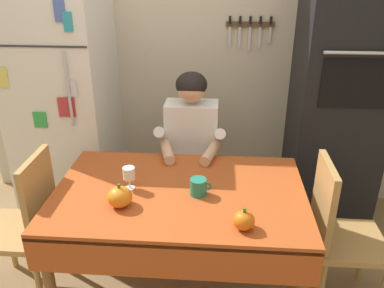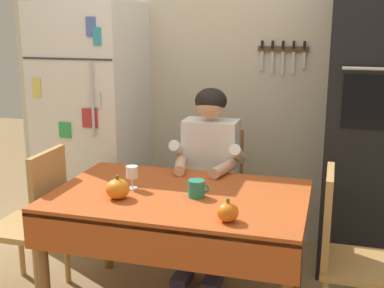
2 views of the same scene
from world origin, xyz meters
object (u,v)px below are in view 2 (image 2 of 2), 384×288
Objects in this scene: chair_behind_person at (214,189)px; refrigerator at (94,125)px; chair_left_side at (36,217)px; pumpkin_medium at (118,189)px; chair_right_side at (345,250)px; coffee_mug at (197,189)px; seated_person at (208,165)px; dining_table at (178,209)px; wine_glass at (132,173)px; wall_oven at (374,118)px; pumpkin_large at (228,212)px.

refrigerator is at bearing 174.66° from chair_behind_person.
pumpkin_medium is at bearing -12.61° from chair_left_side.
refrigerator reaches higher than chair_right_side.
pumpkin_medium is (-0.40, -0.14, 0.01)m from coffee_mug.
chair_left_side is (-0.92, -0.62, -0.23)m from seated_person.
dining_table is 10.52× the size of wine_glass.
wine_glass is (0.67, -0.86, -0.07)m from refrigerator.
wine_glass reaches higher than dining_table.
wall_oven reaches higher than chair_right_side.
dining_table is at bearing -91.33° from chair_behind_person.
coffee_mug is at bearing -83.57° from chair_behind_person.
wall_oven is 1.45m from dining_table.
wall_oven is 2.26× the size of chair_right_side.
chair_left_side is at bearing -86.86° from refrigerator.
wall_oven is 18.22× the size of pumpkin_large.
chair_right_side is at bearing 8.97° from pumpkin_medium.
dining_table is 0.81m from chair_behind_person.
chair_left_side reaches higher than pumpkin_medium.
dining_table is 11.80× the size of coffee_mug.
chair_behind_person is at bearing 139.45° from chair_right_side.
seated_person is 1.13m from chair_left_side.
chair_behind_person is at bearing 68.93° from wine_glass.
chair_right_side is at bearing -32.69° from seated_person.
chair_behind_person reaches higher than pumpkin_large.
chair_right_side is at bearing -99.57° from wall_oven.
seated_person reaches higher than coffee_mug.
refrigerator is 13.52× the size of wine_glass.
refrigerator is 0.86× the size of wall_oven.
dining_table is at bearing -4.32° from wine_glass.
wall_oven is at bearing 59.89° from pumpkin_large.
seated_person is 0.82m from pumpkin_medium.
wine_glass is (-1.33, -0.90, -0.22)m from wall_oven.
seated_person is at bearing 67.67° from pumpkin_medium.
wall_oven is 1.62m from wine_glass.
pumpkin_large is (0.62, -0.32, -0.05)m from wine_glass.
refrigerator reaches higher than chair_behind_person.
refrigerator reaches higher than pumpkin_large.
chair_left_side is 8.07× the size of pumpkin_large.
chair_left_side reaches higher than coffee_mug.
chair_right_side is at bearing 30.97° from pumpkin_large.
pumpkin_medium is at bearing -112.33° from seated_person.
wine_glass is 1.15× the size of pumpkin_large.
dining_table is 1.12× the size of seated_person.
pumpkin_medium is (-0.31, -0.75, 0.06)m from seated_person.
refrigerator is 1.94× the size of chair_left_side.
seated_person reaches higher than chair_behind_person.
dining_table is 10.73× the size of pumpkin_medium.
seated_person is 1.07m from chair_right_side.
wine_glass is 0.70m from pumpkin_large.
refrigerator is 1.45× the size of seated_person.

